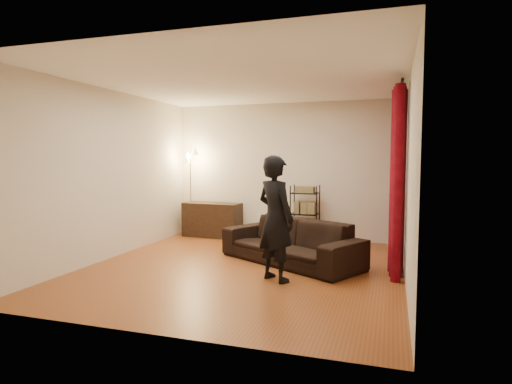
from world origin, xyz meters
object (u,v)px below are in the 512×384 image
(wire_shelf, at_px, (305,214))
(sofa, at_px, (290,241))
(storage_boxes, at_px, (263,231))
(floor_lamp, at_px, (191,193))
(media_cabinet, at_px, (212,220))
(person, at_px, (276,218))

(wire_shelf, bearing_deg, sofa, -105.09)
(storage_boxes, distance_m, wire_shelf, 0.98)
(floor_lamp, bearing_deg, media_cabinet, 3.31)
(person, relative_size, storage_boxes, 4.50)
(media_cabinet, xyz_separation_m, storage_boxes, (1.05, 0.11, -0.20))
(storage_boxes, relative_size, floor_lamp, 0.21)
(sofa, bearing_deg, person, -58.78)
(floor_lamp, bearing_deg, sofa, -33.28)
(storage_boxes, height_order, wire_shelf, wire_shelf)
(person, height_order, floor_lamp, floor_lamp)
(sofa, xyz_separation_m, floor_lamp, (-2.50, 1.64, 0.55))
(media_cabinet, distance_m, wire_shelf, 1.94)
(person, bearing_deg, floor_lamp, -13.53)
(sofa, xyz_separation_m, media_cabinet, (-2.03, 1.67, 0.01))
(wire_shelf, height_order, floor_lamp, floor_lamp)
(sofa, height_order, media_cabinet, media_cabinet)
(sofa, bearing_deg, floor_lamp, 176.50)
(person, xyz_separation_m, storage_boxes, (-1.00, 2.76, -0.67))
(media_cabinet, xyz_separation_m, floor_lamp, (-0.47, -0.03, 0.54))
(storage_boxes, bearing_deg, wire_shelf, -8.77)
(storage_boxes, xyz_separation_m, floor_lamp, (-1.52, -0.14, 0.73))
(storage_boxes, bearing_deg, sofa, -61.19)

